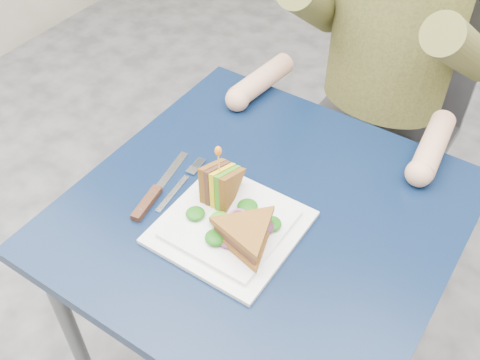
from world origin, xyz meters
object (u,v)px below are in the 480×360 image
Objects in this scene: diner at (400,3)px; table at (262,235)px; sandwich_flat at (247,234)px; chair at (389,101)px; knife at (152,197)px; sandwich_upright at (220,185)px; fork at (180,185)px; plate at (230,226)px.

table is at bearing -90.00° from diner.
sandwich_flat is (0.03, -0.73, -0.14)m from diner.
chair is 0.89m from knife.
sandwich_flat is 0.13m from sandwich_upright.
sandwich_upright is 0.11m from fork.
knife is (-0.21, -0.10, 0.09)m from table.
table is 0.21m from fork.
sandwich_flat is (0.03, -0.84, 0.23)m from chair.
table is 0.68m from diner.
chair is 0.39m from diner.
chair is (0.00, 0.74, -0.11)m from table.
plate is (-0.03, -0.82, 0.20)m from chair.
sandwich_upright reaches higher than fork.
fork is 0.07m from knife.
knife is (-0.21, -0.84, 0.20)m from chair.
table is at bearing 21.96° from sandwich_upright.
sandwich_upright is at bearing -96.17° from chair.
table is 0.16m from sandwich_upright.
table is at bearing 12.38° from fork.
plate is at bearing -38.81° from sandwich_upright.
table is at bearing 70.70° from plate.
diner reaches higher than sandwich_upright.
fork is 0.81× the size of knife.
fork is at bearing 166.24° from plate.
diner is at bearing -90.00° from chair.
diner is 0.74m from sandwich_flat.
diner is at bearing 87.76° from plate.
sandwich_upright is 0.78× the size of fork.
plate is at bearing -92.24° from diner.
chair reaches higher than knife.
plate reaches higher than fork.
diner is 2.87× the size of plate.
sandwich_upright is 0.63× the size of knife.
knife is (-0.21, -0.73, -0.18)m from diner.
chair is 0.81m from sandwich_upright.
plate is at bearing -13.76° from fork.
plate is 0.07m from sandwich_flat.
diner is 4.23× the size of sandwich_flat.
diner is at bearing 82.79° from sandwich_upright.
sandwich_upright is 0.15m from knife.
diner is at bearing 74.58° from fork.
table is at bearing 104.83° from sandwich_flat.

